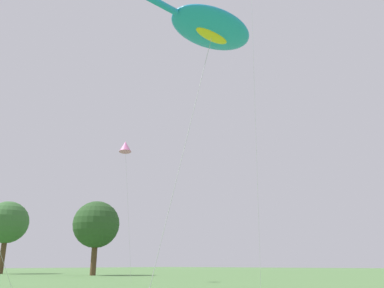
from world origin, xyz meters
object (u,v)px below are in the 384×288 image
at_px(small_kite_tiny_distant, 125,147).
at_px(tree_oak_right, 96,225).
at_px(big_show_kite, 208,27).
at_px(tree_oak_left, 7,222).

relative_size(small_kite_tiny_distant, tree_oak_right, 1.25).
xyz_separation_m(big_show_kite, tree_oak_left, (14.27, 50.51, -6.08)).
height_order(small_kite_tiny_distant, tree_oak_left, small_kite_tiny_distant).
bearing_deg(tree_oak_right, small_kite_tiny_distant, -121.09).
bearing_deg(tree_oak_left, small_kite_tiny_distant, -101.23).
height_order(big_show_kite, small_kite_tiny_distant, big_show_kite).
bearing_deg(tree_oak_right, big_show_kite, -118.78).
distance_m(big_show_kite, tree_oak_right, 38.13).
bearing_deg(small_kite_tiny_distant, tree_oak_left, 104.19).
xyz_separation_m(small_kite_tiny_distant, tree_oak_left, (7.08, 35.66, -3.83)).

